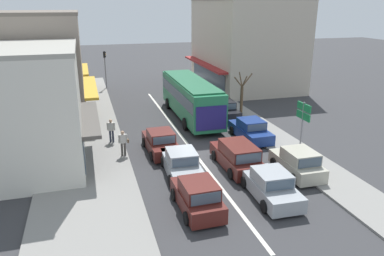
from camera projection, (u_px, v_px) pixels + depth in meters
The scene contains 23 objects.
ground_plane at pixel (198, 158), 23.52m from camera, with size 140.00×140.00×0.00m, color #353538.
lane_centre_line at pixel (182, 137), 27.16m from camera, with size 0.20×28.00×0.01m, color silver.
sidewalk_left at pixel (84, 136), 27.17m from camera, with size 5.20×44.00×0.14m, color gray.
kerb_right at pixel (249, 121), 30.59m from camera, with size 2.80×44.00×0.12m, color gray.
shopfront_corner_near at pixel (18, 110), 21.05m from camera, with size 7.84×7.89×7.02m.
shopfront_mid_block at pixel (33, 70), 28.99m from camera, with size 8.37×9.33×8.65m.
shopfront_far_end at pixel (44, 58), 37.26m from camera, with size 7.43×7.87×8.11m.
building_right_far at pixel (245, 43), 42.56m from camera, with size 9.94×13.64×9.72m.
city_bus at pixel (191, 96), 31.05m from camera, with size 2.81×10.88×3.23m.
sedan_queue_gap_filler at pixel (270, 186), 18.48m from camera, with size 2.01×4.26×1.47m.
wagon_queue_far_back at pixel (237, 156), 21.80m from camera, with size 1.96×4.51×1.58m.
hatchback_adjacent_lane_lead at pixel (197, 196), 17.35m from camera, with size 1.88×3.73×1.54m.
sedan_behind_bus_near at pixel (161, 142), 24.18m from camera, with size 1.98×4.25×1.47m.
sedan_behind_bus_mid at pixel (181, 164), 20.99m from camera, with size 2.04×4.27×1.47m.
parked_hatchback_kerb_front at pixel (297, 163), 20.97m from camera, with size 1.85×3.72×1.54m.
parked_sedan_kerb_second at pixel (250, 130), 26.52m from camera, with size 1.93×4.22×1.47m.
parked_sedan_kerb_third at pixel (224, 110), 31.62m from camera, with size 1.95×4.23×1.47m.
parked_hatchback_kerb_rear at pixel (201, 94), 36.82m from camera, with size 1.83×3.71×1.54m.
traffic_light_downstreet at pixel (105, 63), 41.44m from camera, with size 0.32×0.24×4.20m.
directional_road_sign at pixel (303, 117), 22.63m from camera, with size 0.10×1.40×3.60m.
street_tree_right at pixel (242, 98), 30.78m from camera, with size 1.61×1.61×3.85m.
pedestrian_with_handbag_near at pixel (123, 142), 23.20m from camera, with size 0.65×0.30×1.63m.
pedestrian_browsing_midblock at pixel (111, 129), 25.47m from camera, with size 0.55×0.31×1.63m.
Camera 1 is at (-6.36, -20.75, 9.24)m, focal length 35.00 mm.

